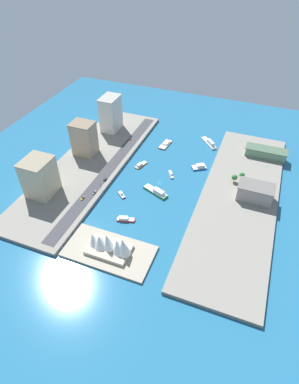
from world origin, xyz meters
TOP-DOWN VIEW (x-y plane):
  - ground_plane at (0.00, 0.00)m, footprint 440.00×440.00m
  - quay_west at (-79.67, 0.00)m, footprint 70.00×240.00m
  - quay_east at (79.67, 0.00)m, footprint 70.00×240.00m
  - peninsula_point at (6.93, 99.75)m, footprint 71.47×36.53m
  - road_strip at (55.48, 0.00)m, footprint 12.17×228.00m
  - ferry_green_doubledeck at (-2.97, 18.11)m, footprint 28.32×16.58m
  - patrol_launch_navy at (27.06, 33.48)m, footprint 10.64×9.84m
  - yacht_sleek_gray at (-7.60, -13.71)m, footprint 9.24×12.30m
  - catamaran_blue at (-31.92, -37.29)m, footprint 17.65×15.69m
  - water_taxi_orange at (28.41, -18.02)m, footprint 9.63×16.91m
  - barge_flat_brown at (17.00, -67.73)m, footprint 10.98×23.33m
  - ferry_white_commuter at (-30.85, -87.50)m, footprint 22.84×24.57m
  - tugboat_red at (9.73, 62.79)m, footprint 17.26×8.91m
  - office_block_beige at (97.38, 59.47)m, footprint 24.88×28.17m
  - carpark_squat_concrete at (-92.62, -4.69)m, footprint 32.80×19.32m
  - apartment_midrise_tan at (93.43, -14.72)m, footprint 24.52×20.35m
  - hotel_broad_white at (90.37, -73.77)m, footprint 19.55×28.28m
  - terminal_long_green at (-95.24, -80.84)m, footprint 44.63×15.11m
  - sedan_silver at (51.22, 43.49)m, footprint 1.84×4.95m
  - pickup_red at (59.13, -58.75)m, footprint 1.92×4.78m
  - suv_black at (50.60, 21.78)m, footprint 2.14×4.57m
  - taxi_yellow_cab at (57.42, 54.77)m, footprint 2.13×4.61m
  - traffic_light_waterfront at (48.51, 34.82)m, footprint 0.36×0.36m
  - opera_landmark at (5.89, 99.75)m, footprint 37.50×21.42m
  - park_tree_cluster at (-73.41, -25.73)m, footprint 11.92×12.11m

SIDE VIEW (x-z plane):
  - ground_plane at x=0.00m, z-range 0.00..0.00m
  - peninsula_point at x=6.93m, z-range 0.00..2.00m
  - barge_flat_brown at x=17.00m, z-range -0.42..2.63m
  - patrol_launch_navy at x=27.06m, z-range -0.61..2.91m
  - water_taxi_orange at x=28.41m, z-range -0.55..3.17m
  - yacht_sleek_gray at x=-7.60m, z-range -0.42..3.35m
  - tugboat_red at x=9.73m, z-range -0.46..3.54m
  - catamaran_blue at x=-31.92m, z-range -0.64..3.93m
  - quay_west at x=-79.67m, z-range 0.00..3.31m
  - quay_east at x=79.67m, z-range 0.00..3.31m
  - ferry_green_doubledeck at x=-2.97m, z-range -0.81..4.86m
  - ferry_white_commuter at x=-30.85m, z-range -0.98..5.44m
  - road_strip at x=55.48m, z-range 3.31..3.46m
  - suv_black at x=50.60m, z-range 3.46..4.96m
  - pickup_red at x=59.13m, z-range 3.44..5.07m
  - taxi_yellow_cab at x=57.42m, z-range 3.44..5.12m
  - sedan_silver at x=51.22m, z-range 3.44..5.13m
  - traffic_light_waterfront at x=48.51m, z-range 4.40..10.90m
  - terminal_long_green at x=-95.24m, z-range 3.34..13.04m
  - park_tree_cluster at x=-73.41m, z-range 4.65..13.13m
  - opera_landmark at x=5.89m, z-range -0.01..19.05m
  - carpark_squat_concrete at x=-92.62m, z-range 3.34..18.72m
  - office_block_beige at x=97.38m, z-range 3.34..40.12m
  - apartment_midrise_tan at x=93.43m, z-range 3.34..40.42m
  - hotel_broad_white at x=90.37m, z-range 3.34..45.07m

